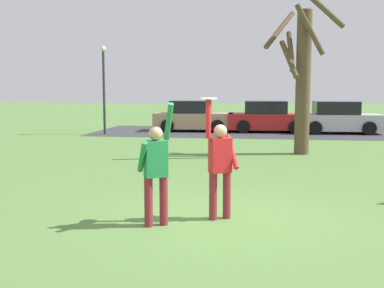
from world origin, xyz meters
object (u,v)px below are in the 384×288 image
Objects in this scene: person_catcher at (220,163)px; parked_car_tan at (193,117)px; frisbee_disc at (208,99)px; parked_car_silver at (338,119)px; lamppost_by_lot at (104,81)px; bare_tree_tall at (302,73)px; person_defender at (156,167)px; parked_car_red at (267,118)px.

person_catcher is 0.50× the size of parked_car_tan.
frisbee_disc reaches higher than person_catcher.
parked_car_silver is (4.58, 16.69, -1.37)m from frisbee_disc.
bare_tree_tall is at bearing -33.15° from lamppost_by_lot.
frisbee_disc is 0.05× the size of bare_tree_tall.
parked_car_silver is at bearing 43.13° from person_defender.
person_defender is 7.10× the size of frisbee_disc.
person_catcher is 8.98m from bare_tree_tall.
person_catcher reaches higher than person_defender.
bare_tree_tall reaches higher than person_catcher.
frisbee_disc is at bearing -104.05° from bare_tree_tall.
frisbee_disc is at bearing -96.68° from parked_car_red.
parked_car_silver is 0.73× the size of bare_tree_tall.
person_catcher is 17.15m from parked_car_silver.
frisbee_disc is 17.36m from parked_car_silver.
person_defender is at bearing -110.33° from parked_car_silver.
person_catcher is 17.01m from parked_car_tan.
person_catcher is at bearing 0.00° from person_defender.
person_catcher is at bearing -82.96° from parked_car_tan.
person_catcher reaches higher than parked_car_tan.
parked_car_red is at bearing 54.23° from person_defender.
parked_car_tan is 7.32m from parked_car_silver.
person_catcher is 1.02× the size of person_defender.
parked_car_tan is (-1.93, 17.32, -0.25)m from person_defender.
person_catcher is 16.82m from parked_car_red.
parked_car_silver is at bearing -134.24° from person_catcher.
bare_tree_tall is at bearing 75.95° from frisbee_disc.
parked_car_silver is at bearing 74.66° from frisbee_disc.
parked_car_tan is at bearing 66.92° from person_defender.
frisbee_disc is 0.07× the size of parked_car_tan.
person_defender is (-1.00, -0.57, -0.00)m from person_catcher.
bare_tree_tall is (1.06, -8.21, 2.03)m from parked_car_red.
parked_car_silver is at bearing 10.74° from lamppost_by_lot.
lamppost_by_lot is at bearing 82.27° from person_defender.
parked_car_silver is 8.60m from bare_tree_tall.
parked_car_tan is at bearing 29.90° from lamppost_by_lot.
parked_car_tan is 5.02m from lamppost_by_lot.
person_defender is 0.49× the size of parked_car_silver.
bare_tree_tall reaches higher than parked_car_silver.
person_catcher is 0.36× the size of bare_tree_tall.
frisbee_disc is at bearing -65.02° from lamppost_by_lot.
parked_car_tan is at bearing 177.67° from parked_car_red.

